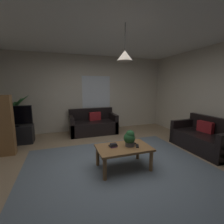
{
  "coord_description": "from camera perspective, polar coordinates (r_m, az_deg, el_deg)",
  "views": [
    {
      "loc": [
        -1.04,
        -2.76,
        1.59
      ],
      "look_at": [
        0.0,
        0.3,
        1.05
      ],
      "focal_mm": 24.7,
      "sensor_mm": 36.0,
      "label": 1
    }
  ],
  "objects": [
    {
      "name": "remote_on_table_0",
      "position": [
        3.17,
        7.53,
        -11.62
      ],
      "size": [
        0.17,
        0.08,
        0.02
      ],
      "primitive_type": "cube",
      "rotation": [
        0.0,
        0.0,
        1.78
      ],
      "color": "black",
      "rests_on": "coffee_table"
    },
    {
      "name": "couch_right_side",
      "position": [
        4.56,
        30.83,
        -8.61
      ],
      "size": [
        0.8,
        1.46,
        0.82
      ],
      "rotation": [
        0.0,
        0.0,
        -1.57
      ],
      "color": "black",
      "rests_on": "ground"
    },
    {
      "name": "coffee_table",
      "position": [
        3.08,
        4.3,
        -13.89
      ],
      "size": [
        1.03,
        0.65,
        0.44
      ],
      "color": "olive",
      "rests_on": "ground"
    },
    {
      "name": "book_on_table_2",
      "position": [
        3.01,
        0.53,
        -11.83
      ],
      "size": [
        0.12,
        0.09,
        0.03
      ],
      "primitive_type": "cube",
      "rotation": [
        0.0,
        0.0,
        0.07
      ],
      "color": "black",
      "rests_on": "coffee_table"
    },
    {
      "name": "couch_under_window",
      "position": [
        5.32,
        -7.02,
        -4.85
      ],
      "size": [
        1.55,
        0.8,
        0.82
      ],
      "color": "black",
      "rests_on": "ground"
    },
    {
      "name": "tv",
      "position": [
        4.97,
        -32.69,
        -1.24
      ],
      "size": [
        0.93,
        0.16,
        0.57
      ],
      "color": "black",
      "rests_on": "tv_stand"
    },
    {
      "name": "window_pane",
      "position": [
        5.67,
        -5.84,
        7.38
      ],
      "size": [
        1.02,
        0.01,
        1.13
      ],
      "primitive_type": "cube",
      "color": "white"
    },
    {
      "name": "rug",
      "position": [
        3.19,
        3.08,
        -20.4
      ],
      "size": [
        3.65,
        3.04,
        0.01
      ],
      "primitive_type": "cube",
      "color": "slate",
      "rests_on": "ground"
    },
    {
      "name": "pendant_lamp",
      "position": [
        2.87,
        4.76,
        20.1
      ],
      "size": [
        0.28,
        0.28,
        0.63
      ],
      "color": "black"
    },
    {
      "name": "floor",
      "position": [
        3.35,
        1.74,
        -19.01
      ],
      "size": [
        5.62,
        5.52,
        0.02
      ],
      "primitive_type": "cube",
      "color": "#9E8466",
      "rests_on": "ground"
    },
    {
      "name": "potted_palm_corner",
      "position": [
        5.55,
        -31.98,
        -1.43
      ],
      "size": [
        0.91,
        0.87,
        1.38
      ],
      "color": "#B77051",
      "rests_on": "ground"
    },
    {
      "name": "book_on_table_1",
      "position": [
        3.01,
        0.39,
        -12.27
      ],
      "size": [
        0.16,
        0.12,
        0.02
      ],
      "primitive_type": "cube",
      "rotation": [
        0.0,
        0.0,
        0.16
      ],
      "color": "black",
      "rests_on": "coffee_table"
    },
    {
      "name": "tv_stand",
      "position": [
        5.1,
        -32.08,
        -7.21
      ],
      "size": [
        0.9,
        0.44,
        0.5
      ],
      "primitive_type": "cube",
      "color": "black",
      "rests_on": "ground"
    },
    {
      "name": "potted_plant_on_table",
      "position": [
        3.04,
        6.52,
        -9.42
      ],
      "size": [
        0.22,
        0.22,
        0.32
      ],
      "color": "#4C4C51",
      "rests_on": "coffee_table"
    },
    {
      "name": "wall_back",
      "position": [
        5.65,
        -8.2,
        6.77
      ],
      "size": [
        5.74,
        0.06,
        2.66
      ],
      "primitive_type": "cube",
      "color": "beige",
      "rests_on": "ground"
    },
    {
      "name": "remote_on_table_1",
      "position": [
        3.09,
        9.35,
        -12.23
      ],
      "size": [
        0.11,
        0.17,
        0.02
      ],
      "primitive_type": "cube",
      "rotation": [
        0.0,
        0.0,
        2.7
      ],
      "color": "black",
      "rests_on": "coffee_table"
    },
    {
      "name": "book_on_table_0",
      "position": [
        3.03,
        0.59,
        -12.6
      ],
      "size": [
        0.15,
        0.12,
        0.02
      ],
      "primitive_type": "cube",
      "rotation": [
        0.0,
        0.0,
        0.24
      ],
      "color": "#72387F",
      "rests_on": "coffee_table"
    },
    {
      "name": "ceiling",
      "position": [
        3.14,
        2.02,
        29.58
      ],
      "size": [
        5.62,
        5.52,
        0.02
      ],
      "primitive_type": "cube",
      "color": "white"
    },
    {
      "name": "wall_right",
      "position": [
        4.76,
        35.9,
        4.56
      ],
      "size": [
        0.06,
        5.52,
        2.66
      ],
      "primitive_type": "cube",
      "color": "beige",
      "rests_on": "ground"
    }
  ]
}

